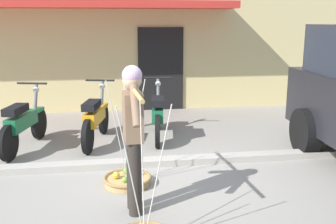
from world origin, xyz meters
TOP-DOWN VIEW (x-y plane):
  - ground_plane at (0.00, 0.00)m, footprint 90.00×90.00m
  - sidewalk_curb at (0.00, 0.70)m, footprint 20.00×0.24m
  - fruit_vendor at (-0.41, -0.77)m, footprint 0.22×1.56m
  - fruit_basket_right_side at (-0.45, 0.02)m, footprint 0.65×0.65m
  - motorcycle_nearest_shop at (-2.10, 1.81)m, footprint 0.61×1.79m
  - motorcycle_second_in_row at (-0.90, 1.99)m, footprint 0.59×1.80m
  - motorcycle_third_in_row at (0.25, 2.15)m, footprint 0.54×1.81m
  - storefront_building at (-1.31, 7.10)m, footprint 13.00×6.00m

SIDE VIEW (x-z plane):
  - ground_plane at x=0.00m, z-range 0.00..0.00m
  - sidewalk_curb at x=0.00m, z-range 0.00..0.10m
  - fruit_basket_right_side at x=-0.45m, z-range -0.65..0.80m
  - motorcycle_nearest_shop at x=-2.10m, z-range -0.09..1.00m
  - motorcycle_second_in_row at x=-0.90m, z-range -0.09..1.00m
  - motorcycle_third_in_row at x=0.25m, z-range -0.09..1.00m
  - fruit_vendor at x=-0.41m, z-range 0.13..1.82m
  - storefront_building at x=-1.31m, z-range 0.00..4.20m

